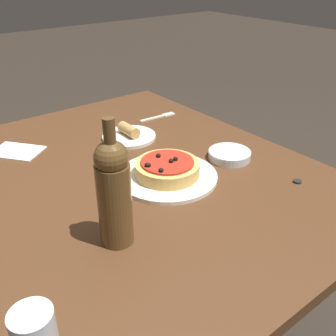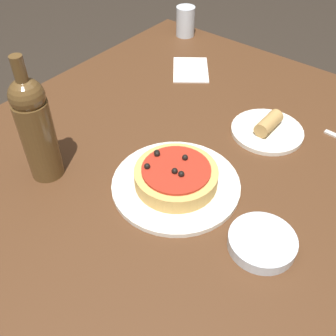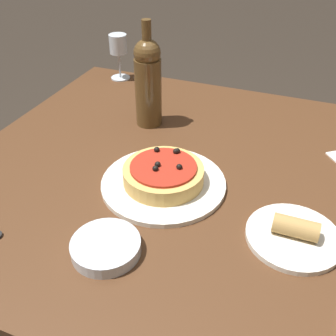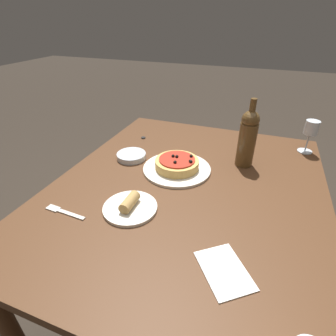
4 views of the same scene
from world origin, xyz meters
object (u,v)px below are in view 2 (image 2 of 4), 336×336
Objects in this scene: pizza at (176,176)px; side_bowl at (262,242)px; water_cup at (185,21)px; side_plate at (267,129)px; wine_bottle at (36,128)px; dinner_plate at (176,184)px; dining_table at (173,174)px.

pizza is 1.39× the size of side_bowl.
water_cup reaches higher than side_plate.
pizza is 0.63× the size of wine_bottle.
dinner_plate is 2.79× the size of water_cup.
dinner_plate is at bearing -96.10° from side_bowl.
side_plate is (-0.31, 0.07, 0.01)m from dinner_plate.
pizza is at bearing 35.38° from water_cup.
water_cup reaches higher than dinner_plate.
dinner_plate reaches higher than dining_table.
wine_bottle is 0.59m from side_plate.
water_cup is at bearing -144.62° from pizza.
pizza is at bearing 119.92° from wine_bottle.
dining_table is 0.69m from water_cup.
side_plate is (-0.34, -0.17, -0.00)m from side_bowl.
wine_bottle is at bearing -75.66° from side_bowl.
dining_table is at bearing 142.83° from wine_bottle.
pizza reaches higher than side_plate.
pizza is 0.33m from wine_bottle.
side_bowl reaches higher than dining_table.
water_cup is 0.97m from side_bowl.
dining_table is 0.17m from pizza.
water_cup is at bearing -134.07° from side_bowl.
dining_table is 4.18× the size of wine_bottle.
dinner_plate is 0.32m from side_plate.
dinner_plate is 0.03m from pizza.
wine_bottle is 2.22× the size of side_bowl.
side_plate is at bearing 167.57° from pizza.
dining_table is 0.38m from wine_bottle.
wine_bottle reaches higher than side_bowl.
wine_bottle is 0.53m from side_bowl.
wine_bottle is (0.25, -0.19, 0.22)m from dining_table.
dinner_plate is 1.55× the size of side_plate.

